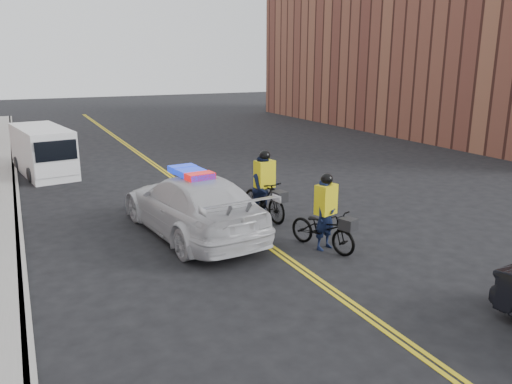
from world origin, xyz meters
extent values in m
plane|color=black|center=(0.00, 0.00, 0.00)|extent=(120.00, 120.00, 0.00)
cube|color=gold|center=(-0.08, 8.00, 0.01)|extent=(0.10, 60.00, 0.01)
cube|color=gold|center=(0.08, 8.00, 0.01)|extent=(0.10, 60.00, 0.01)
cube|color=#97958F|center=(-6.00, 8.00, 0.07)|extent=(0.20, 60.00, 0.15)
cube|color=brown|center=(22.00, 18.00, 5.50)|extent=(12.00, 30.00, 11.00)
imported|color=silver|center=(-1.51, 3.25, 0.86)|extent=(3.04, 6.16, 1.72)
cube|color=#0C26CC|center=(-1.51, 3.25, 1.80)|extent=(0.88, 1.65, 0.16)
cube|color=white|center=(-4.80, 13.52, 1.01)|extent=(2.48, 4.97, 2.03)
cube|color=white|center=(-4.47, 11.47, 0.84)|extent=(1.81, 0.96, 1.06)
cube|color=black|center=(-4.42, 11.13, 1.37)|extent=(1.58, 0.33, 0.79)
cylinder|color=black|center=(-5.40, 12.00, 0.31)|extent=(0.31, 0.64, 0.62)
cylinder|color=black|center=(-3.75, 12.26, 0.31)|extent=(0.31, 0.64, 0.62)
cylinder|color=black|center=(-5.84, 14.78, 0.31)|extent=(0.31, 0.64, 0.62)
cylinder|color=black|center=(-4.19, 15.04, 0.31)|extent=(0.31, 0.64, 0.62)
imported|color=black|center=(1.25, 0.63, 0.55)|extent=(1.34, 2.20, 1.09)
imported|color=black|center=(1.25, 0.63, 0.93)|extent=(0.79, 0.64, 1.87)
cube|color=yellow|center=(1.25, 0.63, 1.35)|extent=(0.62, 0.51, 0.79)
sphere|color=black|center=(1.25, 0.63, 1.88)|extent=(0.31, 0.31, 0.31)
cube|color=black|center=(1.47, -0.06, 0.85)|extent=(0.44, 0.47, 0.29)
imported|color=black|center=(0.95, 3.57, 0.65)|extent=(0.92, 2.22, 1.29)
imported|color=black|center=(0.95, 3.57, 1.00)|extent=(1.07, 0.89, 2.00)
cube|color=yellow|center=(0.95, 3.57, 1.44)|extent=(0.62, 0.47, 0.84)
sphere|color=black|center=(0.95, 3.57, 2.01)|extent=(0.34, 0.34, 0.34)
cube|color=black|center=(1.07, 2.80, 0.91)|extent=(0.42, 0.46, 0.31)
camera|label=1|loc=(-5.78, -9.72, 4.85)|focal=35.00mm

